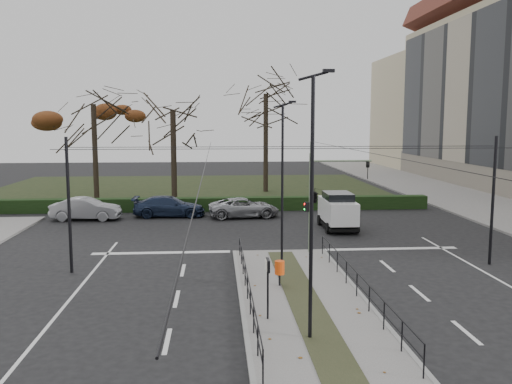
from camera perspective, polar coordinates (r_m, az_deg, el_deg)
ground at (r=23.09m, az=3.88°, el=-9.32°), size 140.00×140.00×0.00m
median_island at (r=20.71m, az=4.87°, el=-11.10°), size 4.40×15.00×0.14m
sidewalk_east at (r=49.17m, az=21.32°, el=-0.82°), size 8.00×90.00×0.14m
park at (r=54.37m, az=-7.18°, el=0.34°), size 38.00×26.00×0.10m
hedge at (r=41.06m, az=-8.14°, el=-1.31°), size 38.00×1.00×1.00m
median_railing at (r=20.35m, az=4.94°, el=-8.76°), size 4.14×13.24×0.92m
catenary at (r=23.94m, az=3.41°, el=-0.33°), size 20.00×34.00×6.00m
traffic_light at (r=27.10m, az=6.34°, el=-0.31°), size 3.37×1.93×4.96m
litter_bin at (r=21.77m, az=2.50°, el=-7.99°), size 0.39×0.39×1.00m
info_panel at (r=17.96m, az=1.24°, el=-8.43°), size 0.12×0.53×2.02m
streetlamp_median_near at (r=15.96m, az=5.93°, el=-1.39°), size 0.67×0.14×7.98m
streetlamp_median_far at (r=23.31m, az=2.82°, el=0.64°), size 0.62×0.13×7.38m
parked_car_second at (r=38.70m, az=-17.47°, el=-1.70°), size 4.71×1.87×1.53m
parked_car_third at (r=38.74m, az=-9.14°, el=-1.50°), size 5.04×2.10×1.46m
parked_car_fourth at (r=38.01m, az=-1.27°, el=-1.64°), size 5.16×2.84×1.37m
white_van at (r=34.10m, az=8.59°, el=-1.88°), size 1.98×4.24×2.30m
rust_tree at (r=47.21m, az=-16.76°, el=8.84°), size 8.14×8.14×10.55m
bare_tree_center at (r=51.13m, az=1.04°, el=9.55°), size 6.60×6.60×12.19m
bare_tree_near at (r=42.84m, az=-8.74°, el=7.77°), size 5.85×5.85×9.92m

